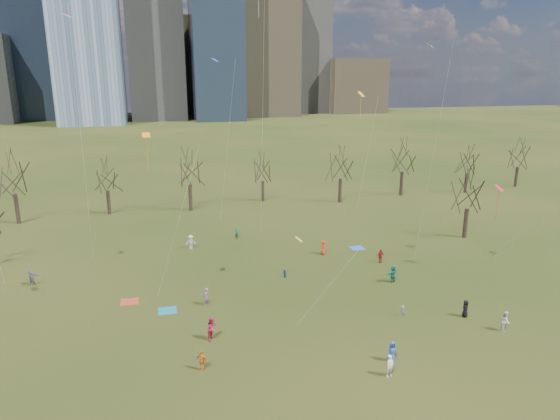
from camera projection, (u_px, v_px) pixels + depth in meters
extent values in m
plane|color=black|center=(316.00, 329.00, 41.06)|extent=(500.00, 500.00, 0.00)
cube|color=slate|center=(153.00, 9.00, 218.17)|extent=(24.00, 24.00, 95.00)
cube|color=#726347|center=(266.00, 41.00, 243.23)|extent=(28.00, 28.00, 72.00)
cube|color=#384C66|center=(36.00, 46.00, 223.70)|extent=(25.00, 25.00, 65.00)
cube|color=slate|center=(306.00, 57.00, 265.07)|extent=(22.00, 22.00, 58.00)
cube|color=#726347|center=(181.00, 66.00, 260.19)|extent=(30.00, 30.00, 48.00)
cube|color=#726347|center=(352.00, 86.00, 270.34)|extent=(30.00, 28.00, 28.00)
cylinder|color=black|center=(17.00, 209.00, 69.53)|extent=(0.55, 0.55, 4.28)
cylinder|color=black|center=(109.00, 202.00, 74.35)|extent=(0.52, 0.52, 3.60)
cylinder|color=black|center=(190.00, 198.00, 76.23)|extent=(0.54, 0.54, 4.05)
cylinder|color=black|center=(263.00, 191.00, 81.99)|extent=(0.51, 0.51, 3.38)
cylinder|color=black|center=(340.00, 191.00, 81.05)|extent=(0.54, 0.54, 3.96)
cylinder|color=black|center=(401.00, 184.00, 85.77)|extent=(0.54, 0.54, 4.14)
cylinder|color=black|center=(466.00, 183.00, 87.78)|extent=(0.52, 0.52, 3.51)
cylinder|color=black|center=(516.00, 177.00, 92.49)|extent=(0.53, 0.53, 3.74)
cylinder|color=black|center=(465.00, 223.00, 63.60)|extent=(0.53, 0.53, 3.83)
cube|color=#176C8E|center=(167.00, 311.00, 44.23)|extent=(1.60, 1.50, 0.03)
cube|color=blue|center=(357.00, 248.00, 60.11)|extent=(1.60, 1.50, 0.03)
cube|color=#AD3822|center=(130.00, 302.00, 45.95)|extent=(1.60, 1.50, 0.03)
imported|color=#224F97|center=(392.00, 351.00, 36.29)|extent=(0.77, 0.51, 1.56)
imported|color=white|center=(390.00, 366.00, 34.45)|extent=(0.69, 0.56, 1.64)
imported|color=#C51C47|center=(212.00, 328.00, 39.23)|extent=(1.14, 1.18, 1.91)
imported|color=slate|center=(402.00, 311.00, 43.13)|extent=(0.57, 0.74, 1.01)
imported|color=orange|center=(202.00, 360.00, 35.20)|extent=(0.95, 0.81, 1.53)
imported|color=#1A765C|center=(393.00, 274.00, 50.08)|extent=(1.74, 1.19, 1.80)
imported|color=black|center=(465.00, 309.00, 42.96)|extent=(0.86, 0.89, 1.54)
imported|color=#9352A5|center=(206.00, 296.00, 45.16)|extent=(0.63, 0.71, 1.64)
imported|color=#222B95|center=(284.00, 274.00, 51.16)|extent=(0.48, 0.54, 0.94)
imported|color=silver|center=(191.00, 242.00, 59.67)|extent=(1.14, 0.70, 1.72)
imported|color=#A11719|center=(380.00, 256.00, 55.31)|extent=(0.96, 0.52, 1.56)
imported|color=slate|center=(32.00, 278.00, 49.42)|extent=(1.37, 1.40, 1.60)
imported|color=red|center=(323.00, 248.00, 57.84)|extent=(0.54, 0.82, 1.68)
imported|color=#186C3E|center=(237.00, 233.00, 63.34)|extent=(0.67, 0.69, 1.60)
imported|color=silver|center=(506.00, 321.00, 40.57)|extent=(1.03, 1.06, 1.73)
plane|color=orange|center=(146.00, 135.00, 40.05)|extent=(0.97, 0.92, 0.32)
cylinder|color=silver|center=(176.00, 229.00, 39.37)|extent=(3.68, 6.40, 14.17)
cylinder|color=orange|center=(147.00, 155.00, 40.47)|extent=(0.04, 0.04, 2.70)
plane|color=gold|center=(430.00, 45.00, 47.29)|extent=(1.00, 1.03, 0.47)
cylinder|color=silver|center=(431.00, 166.00, 45.54)|extent=(3.30, 9.00, 21.52)
plane|color=red|center=(499.00, 188.00, 50.75)|extent=(1.24, 1.18, 0.55)
cylinder|color=silver|center=(516.00, 240.00, 46.75)|extent=(2.89, 10.01, 7.69)
cylinder|color=red|center=(497.00, 206.00, 51.24)|extent=(0.04, 0.04, 3.15)
plane|color=#F058B0|center=(68.00, 16.00, 46.46)|extent=(1.17, 1.18, 0.32)
cylinder|color=silver|center=(82.00, 151.00, 45.52)|extent=(1.28, 9.18, 24.15)
cylinder|color=silver|center=(263.00, 124.00, 53.75)|extent=(1.48, 9.63, 27.27)
cylinder|color=white|center=(259.00, 8.00, 55.16)|extent=(0.04, 0.04, 2.10)
plane|color=blue|center=(215.00, 60.00, 61.56)|extent=(1.22, 1.25, 0.42)
cylinder|color=silver|center=(227.00, 147.00, 60.47)|extent=(1.19, 8.46, 20.57)
plane|color=orange|center=(361.00, 94.00, 67.07)|extent=(1.36, 1.30, 0.66)
cylinder|color=silver|center=(367.00, 156.00, 67.72)|extent=(0.97, 3.47, 16.28)
cylinder|color=orange|center=(361.00, 108.00, 67.55)|extent=(0.04, 0.04, 3.00)
plane|color=yellow|center=(299.00, 239.00, 37.23)|extent=(0.70, 0.77, 0.37)
cylinder|color=silver|center=(327.00, 289.00, 37.04)|extent=(3.44, 3.26, 6.98)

